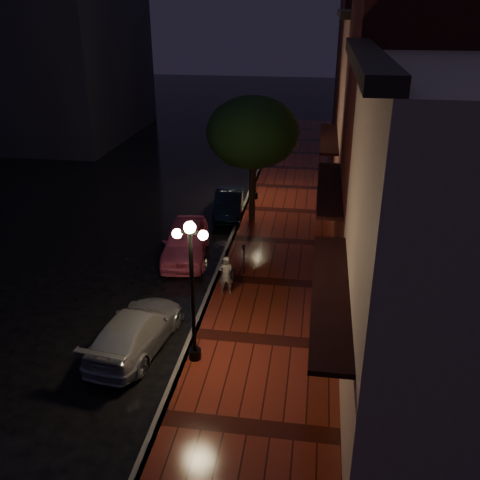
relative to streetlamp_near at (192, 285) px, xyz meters
The scene contains 15 objects.
ground 5.65m from the streetlamp_near, 94.00° to the left, with size 120.00×120.00×0.00m, color black.
sidewalk 5.91m from the streetlamp_near, 69.19° to the left, with size 4.50×60.00×0.15m, color #4E180E.
curb 5.61m from the streetlamp_near, 94.00° to the left, with size 0.25×60.00×0.15m, color #595451.
storefront_near 6.92m from the streetlamp_near, ahead, with size 5.00×8.00×8.50m, color gray.
storefront_mid 10.08m from the streetlamp_near, 46.47° to the left, with size 5.00×8.00×11.00m, color #511914.
storefront_far 16.52m from the streetlamp_near, 66.09° to the left, with size 5.00×8.00×9.00m, color #8C5951.
storefront_extra 25.98m from the streetlamp_near, 75.10° to the left, with size 5.00×12.00×10.00m, color #511914.
streetlamp_near is the anchor object (origin of this frame).
streetlamp_far 14.00m from the streetlamp_near, 90.00° to the left, with size 0.96×0.36×4.31m.
street_tree 11.12m from the streetlamp_near, 88.65° to the left, with size 4.16×4.16×5.80m.
pink_car 7.35m from the streetlamp_near, 105.92° to the left, with size 1.73×4.31×1.47m, color #EE6288.
navy_car 12.04m from the streetlamp_near, 94.83° to the left, with size 1.31×3.76×1.24m, color black.
silver_car 2.79m from the streetlamp_near, 166.50° to the left, with size 1.75×4.30×1.25m, color #999AA0.
woman_with_umbrella 4.03m from the streetlamp_near, 86.26° to the left, with size 0.85×0.87×2.06m.
parking_meter 5.80m from the streetlamp_near, 83.26° to the left, with size 0.13×0.11×1.20m.
Camera 1 is at (3.55, -17.50, 9.69)m, focal length 40.00 mm.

